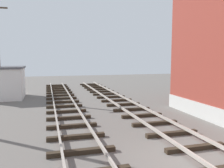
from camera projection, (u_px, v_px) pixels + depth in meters
name	position (u px, v px, depth m)	size (l,w,h in m)	color
ground_plane	(191.00, 162.00, 7.80)	(80.00, 80.00, 0.00)	#605B56
track_near_building	(211.00, 156.00, 8.00)	(2.50, 48.27, 0.32)	#2D2319
control_hut	(6.00, 82.00, 20.05)	(3.00, 3.80, 2.76)	silver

